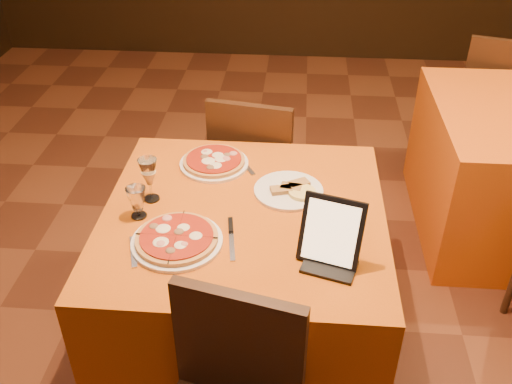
# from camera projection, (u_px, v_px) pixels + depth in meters

# --- Properties ---
(floor) EXTENTS (6.00, 7.00, 0.01)m
(floor) POSITION_uv_depth(u_px,v_px,m) (303.00, 326.00, 2.73)
(floor) COLOR #5E2D19
(floor) RESTS_ON ground
(main_table) EXTENTS (1.10, 1.10, 0.75)m
(main_table) POSITION_uv_depth(u_px,v_px,m) (245.00, 282.00, 2.43)
(main_table) COLOR #BC540C
(main_table) RESTS_ON floor
(chair_main_far) EXTENTS (0.48, 0.48, 0.91)m
(chair_main_far) POSITION_uv_depth(u_px,v_px,m) (259.00, 167.00, 3.05)
(chair_main_far) COLOR black
(chair_main_far) RESTS_ON floor
(chair_side_far) EXTENTS (0.47, 0.47, 0.91)m
(chair_side_far) POSITION_uv_depth(u_px,v_px,m) (493.00, 98.00, 3.76)
(chair_side_far) COLOR black
(chair_side_far) RESTS_ON floor
(pizza_near) EXTENTS (0.33, 0.33, 0.03)m
(pizza_near) POSITION_uv_depth(u_px,v_px,m) (177.00, 240.00, 2.06)
(pizza_near) COLOR white
(pizza_near) RESTS_ON main_table
(pizza_far) EXTENTS (0.30, 0.30, 0.03)m
(pizza_far) POSITION_uv_depth(u_px,v_px,m) (214.00, 162.00, 2.50)
(pizza_far) COLOR white
(pizza_far) RESTS_ON main_table
(cutlet_dish) EXTENTS (0.28, 0.28, 0.03)m
(cutlet_dish) POSITION_uv_depth(u_px,v_px,m) (289.00, 189.00, 2.32)
(cutlet_dish) COLOR white
(cutlet_dish) RESTS_ON main_table
(wine_glass) EXTENTS (0.09, 0.09, 0.19)m
(wine_glass) POSITION_uv_depth(u_px,v_px,m) (149.00, 179.00, 2.24)
(wine_glass) COLOR #FED590
(wine_glass) RESTS_ON main_table
(water_glass) EXTENTS (0.10, 0.10, 0.13)m
(water_glass) POSITION_uv_depth(u_px,v_px,m) (137.00, 203.00, 2.16)
(water_glass) COLOR white
(water_glass) RESTS_ON main_table
(tablet) EXTENTS (0.23, 0.16, 0.24)m
(tablet) POSITION_uv_depth(u_px,v_px,m) (331.00, 232.00, 1.93)
(tablet) COLOR black
(tablet) RESTS_ON main_table
(knife) EXTENTS (0.05, 0.22, 0.01)m
(knife) POSITION_uv_depth(u_px,v_px,m) (232.00, 241.00, 2.07)
(knife) COLOR #BCBBC3
(knife) RESTS_ON main_table
(fork_near) EXTENTS (0.07, 0.17, 0.01)m
(fork_near) POSITION_uv_depth(u_px,v_px,m) (133.00, 252.00, 2.02)
(fork_near) COLOR silver
(fork_near) RESTS_ON main_table
(fork_far) EXTENTS (0.10, 0.17, 0.01)m
(fork_far) POSITION_uv_depth(u_px,v_px,m) (245.00, 165.00, 2.50)
(fork_far) COLOR #A5A7AC
(fork_far) RESTS_ON main_table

